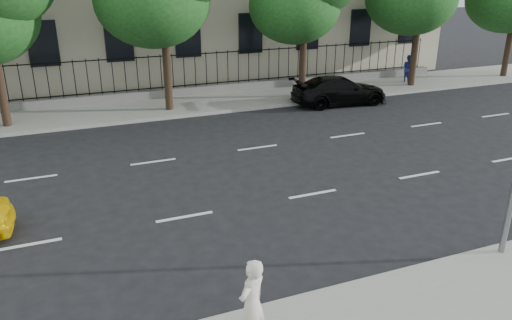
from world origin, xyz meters
The scene contains 7 objects.
ground centered at (0.00, 0.00, 0.00)m, with size 120.00×120.00×0.00m, color black.
far_sidewalk centered at (0.00, 14.00, 0.07)m, with size 60.00×4.00×0.15m, color gray.
lane_markings centered at (0.00, 4.75, 0.01)m, with size 49.60×4.62×0.01m, color silver, non-canonical shape.
iron_fence centered at (0.00, 15.70, 0.65)m, with size 30.00×0.50×2.20m.
black_sedan centered at (6.24, 11.50, 0.70)m, with size 1.97×4.85×1.41m, color black.
woman_near centered at (-4.15, -2.99, 1.02)m, with size 0.63×0.41×1.73m, color beige.
pedestrian_far centered at (12.34, 13.99, 0.93)m, with size 0.76×0.59×1.57m, color navy.
Camera 1 is at (-6.74, -9.66, 6.48)m, focal length 35.00 mm.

